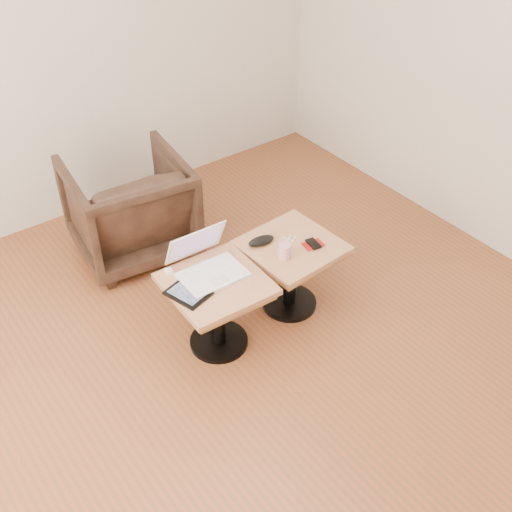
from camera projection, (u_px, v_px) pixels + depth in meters
room_shell at (228, 195)px, 2.48m from camera, size 4.52×4.52×2.71m
side_table_left at (217, 298)px, 3.51m from camera, size 0.53×0.53×0.47m
side_table_right at (291, 260)px, 3.77m from camera, size 0.55×0.55×0.47m
laptop at (207, 264)px, 3.48m from camera, size 0.35×0.35×0.23m
tablet at (188, 293)px, 3.35m from camera, size 0.22×0.25×0.02m
charging_adapter at (168, 272)px, 3.48m from camera, size 0.05×0.05×0.02m
glasses_case at (261, 241)px, 3.68m from camera, size 0.17×0.09×0.05m
striped_cup at (285, 251)px, 3.57m from camera, size 0.09×0.09×0.09m
earbuds_tangle at (290, 238)px, 3.73m from camera, size 0.08×0.07×0.02m
phone_on_sleeve at (313, 244)px, 3.69m from camera, size 0.13×0.11×0.01m
armchair at (130, 208)px, 4.22m from camera, size 0.82×0.84×0.69m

